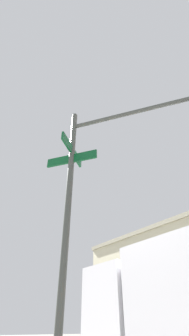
# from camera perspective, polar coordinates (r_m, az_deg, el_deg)

# --- Properties ---
(traffic_signal_near) EXTENTS (2.96, 2.11, 5.45)m
(traffic_signal_near) POSITION_cam_1_polar(r_m,az_deg,el_deg) (4.25, 9.93, 3.10)
(traffic_signal_near) COLOR #474C47
(traffic_signal_near) RESTS_ON ground_plane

